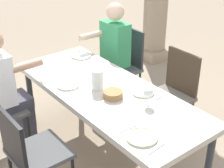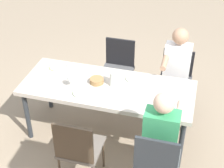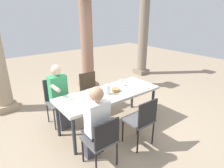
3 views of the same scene
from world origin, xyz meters
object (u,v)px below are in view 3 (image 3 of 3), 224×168
diner_man_white (95,123)px  stone_column_centre (87,44)px  chair_west_south (102,139)px  chair_west_north (57,98)px  wine_glass_2 (121,81)px  chair_mid_north (90,90)px  dining_table (109,96)px  chair_mid_south (142,119)px  plate_3 (144,87)px  diner_woman_green (60,95)px  plate_2 (112,86)px  stone_column_far (143,37)px  water_pitcher (107,90)px  plate_0 (67,98)px  bread_basket (116,90)px  plate_1 (104,100)px

diner_man_white → stone_column_centre: bearing=60.8°
chair_west_south → diner_man_white: 0.26m
chair_west_north → stone_column_centre: bearing=40.0°
chair_west_north → wine_glass_2: chair_west_north is taller
chair_mid_north → dining_table: bearing=-95.7°
chair_mid_south → plate_3: chair_mid_south is taller
chair_west_north → chair_mid_south: bearing=-63.4°
wine_glass_2 → dining_table: bearing=-163.9°
diner_woman_green → plate_2: 1.08m
stone_column_far → water_pitcher: size_ratio=15.39×
plate_0 → plate_2: (1.03, -0.02, 0.00)m
stone_column_far → plate_2: bearing=-146.6°
dining_table → chair_west_south: bearing=-132.2°
chair_mid_south → bread_basket: 0.83m
plate_0 → plate_3: size_ratio=0.96×
plate_2 → plate_0: bearing=178.8°
diner_woman_green → plate_3: bearing=-30.4°
chair_mid_north → wine_glass_2: bearing=-64.8°
plate_2 → chair_west_north: bearing=148.6°
chair_mid_south → diner_woman_green: 1.68m
plate_2 → bread_basket: (-0.11, -0.25, 0.02)m
plate_1 → wine_glass_2: 0.78m
plate_0 → water_pitcher: 0.76m
chair_mid_north → plate_2: 0.68m
chair_mid_north → chair_mid_south: (-0.00, -1.65, 0.01)m
stone_column_centre → diner_woman_green: bearing=-136.1°
diner_man_white → plate_1: bearing=41.7°
wine_glass_2 → plate_3: bearing=-48.1°
water_pitcher → chair_west_south: bearing=-131.0°
diner_woman_green → wine_glass_2: bearing=-23.8°
diner_man_white → plate_2: (0.99, 0.86, 0.08)m
chair_west_south → wine_glass_2: bearing=39.0°
chair_west_north → plate_2: size_ratio=4.72×
plate_3 → diner_man_white: bearing=-164.6°
dining_table → chair_mid_north: size_ratio=2.24×
chair_mid_south → plate_1: size_ratio=4.22×
chair_west_south → dining_table: bearing=47.8°
diner_woman_green → stone_column_centre: (1.56, 1.50, 0.65)m
plate_0 → plate_1: 0.68m
diner_woman_green → water_pitcher: bearing=-45.1°
chair_mid_south → plate_0: (-0.86, 1.06, 0.24)m
plate_0 → water_pitcher: size_ratio=1.21×
chair_mid_north → diner_woman_green: 0.87m
diner_woman_green → stone_column_far: bearing=21.0°
water_pitcher → chair_mid_north: bearing=80.1°
diner_woman_green → wine_glass_2: diner_woman_green is taller
chair_mid_south → wine_glass_2: wine_glass_2 is taller
chair_west_north → water_pitcher: chair_west_north is taller
water_pitcher → bread_basket: size_ratio=1.08×
diner_man_white → stone_column_centre: 3.25m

